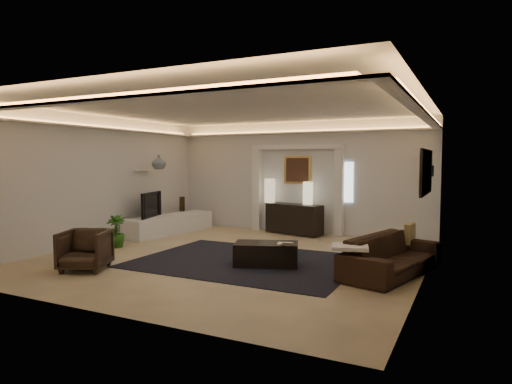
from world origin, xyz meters
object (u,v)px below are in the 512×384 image
at_px(console, 294,219).
at_px(sofa, 392,255).
at_px(armchair, 85,250).
at_px(coffee_table, 266,254).

relative_size(console, sofa, 0.68).
distance_m(sofa, armchair, 5.20).
height_order(coffee_table, armchair, armchair).
bearing_deg(console, sofa, -32.71).
distance_m(console, coffee_table, 3.53).
distance_m(console, sofa, 4.26).
bearing_deg(coffee_table, sofa, -10.73).
height_order(console, armchair, console).
bearing_deg(armchair, console, 46.11).
relative_size(console, armchair, 1.96).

